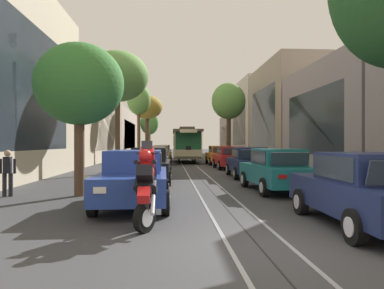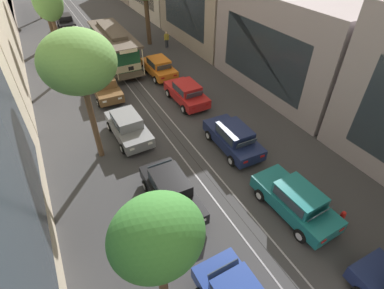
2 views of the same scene
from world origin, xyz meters
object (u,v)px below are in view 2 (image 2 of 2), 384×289
Objects in this scene: street_tree_kerb_left_mid at (48,4)px; fire_hydrant at (342,218)px; parked_car_red_fourth_right at (186,93)px; parked_car_brown_fourth_left at (105,87)px; parked_car_black_far_left at (66,22)px; parked_car_orange_fifth_right at (159,67)px; parked_car_grey_mid_left at (128,126)px; cable_car_trolley at (114,46)px; street_tree_kerb_left_second at (78,63)px; parked_car_navy_mid_right at (233,137)px; parked_car_brown_fifth_left at (87,57)px; street_tree_kerb_left_near at (157,237)px; parked_car_teal_second_right at (296,201)px; parked_car_white_sixth_left at (74,37)px; pedestrian_on_right_pavement at (167,39)px; parked_car_black_second_left at (171,191)px.

fire_hydrant is (8.39, -22.47, -5.37)m from street_tree_kerb_left_mid.
parked_car_brown_fourth_left is at bearing 143.24° from parked_car_red_fourth_right.
parked_car_black_far_left is 18.38m from parked_car_orange_fifth_right.
cable_car_trolley is at bearing 77.40° from parked_car_grey_mid_left.
parked_car_orange_fifth_right is at bearing 55.04° from parked_car_grey_mid_left.
parked_car_black_far_left is 0.60× the size of street_tree_kerb_left_second.
parked_car_navy_mid_right is (5.09, -10.02, 0.00)m from parked_car_brown_fourth_left.
parked_car_black_far_left is at bearing 102.22° from parked_car_red_fourth_right.
parked_car_brown_fifth_left is 0.48× the size of cable_car_trolley.
fire_hydrant is (8.47, -0.84, -3.33)m from street_tree_kerb_left_near.
street_tree_kerb_left_second reaches higher than parked_car_teal_second_right.
street_tree_kerb_left_near is 0.57× the size of cable_car_trolley.
parked_car_white_sixth_left is 0.48× the size of cable_car_trolley.
parked_car_teal_second_right is 2.15m from fire_hydrant.
parked_car_brown_fourth_left is at bearing -164.11° from parked_car_orange_fifth_right.
parked_car_navy_mid_right is 5.23× the size of fire_hydrant.
cable_car_trolley reaches higher than parked_car_white_sixth_left.
street_tree_kerb_left_mid is at bearing -177.08° from cable_car_trolley.
parked_car_white_sixth_left is 5.21× the size of fire_hydrant.
street_tree_kerb_left_second reaches higher than parked_car_brown_fourth_left.
pedestrian_on_right_pavement is at bearing 73.34° from parked_car_red_fourth_right.
parked_car_brown_fifth_left is 6.24m from parked_car_white_sixth_left.
parked_car_black_second_left is 5.88m from parked_car_teal_second_right.
parked_car_white_sixth_left is 12.43m from parked_car_orange_fifth_right.
street_tree_kerb_left_second is (-2.15, -19.72, 4.96)m from parked_car_white_sixth_left.
parked_car_black_far_left is 35.46m from street_tree_kerb_left_near.
parked_car_teal_second_right is (5.04, -9.44, 0.00)m from parked_car_grey_mid_left.
parked_car_black_far_left is at bearing 89.65° from parked_car_brown_fifth_left.
parked_car_grey_mid_left is 2.65× the size of pedestrian_on_right_pavement.
parked_car_black_far_left is at bearing 99.80° from fire_hydrant.
parked_car_black_far_left is 13.64m from cable_car_trolley.
cable_car_trolley reaches higher than parked_car_teal_second_right.
parked_car_white_sixth_left and parked_car_black_far_left have the same top height.
street_tree_kerb_left_second is 4.40× the size of pedestrian_on_right_pavement.
parked_car_orange_fifth_right is 5.21× the size of fire_hydrant.
parked_car_black_far_left is at bearing 89.83° from parked_car_black_second_left.
parked_car_navy_mid_right is 0.60× the size of street_tree_kerb_left_second.
parked_car_teal_second_right is at bearing -61.90° from parked_car_grey_mid_left.
parked_car_black_second_left and parked_car_brown_fourth_left have the same top height.
cable_car_trolley is (4.60, 21.86, -2.09)m from street_tree_kerb_left_near.
parked_car_teal_second_right is 0.85× the size of street_tree_kerb_left_near.
parked_car_orange_fifth_right is at bearing -45.43° from parked_car_brown_fifth_left.
parked_car_black_second_left is at bearing -88.54° from parked_car_grey_mid_left.
street_tree_kerb_left_mid is (-6.94, 20.93, 5.00)m from parked_car_teal_second_right.
cable_car_trolley is at bearing 105.25° from parked_car_red_fourth_right.
parked_car_teal_second_right is 21.32m from cable_car_trolley.
parked_car_teal_second_right and parked_car_orange_fifth_right have the same top height.
parked_car_white_sixth_left is 2.64× the size of pedestrian_on_right_pavement.
fire_hydrant is (1.45, -1.54, -0.38)m from parked_car_teal_second_right.
pedestrian_on_right_pavement reaches higher than parked_car_brown_fifth_left.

